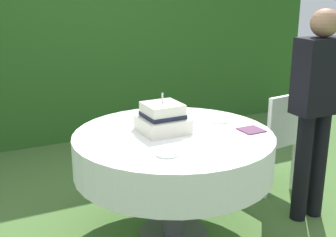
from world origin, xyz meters
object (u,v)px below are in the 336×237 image
Objects in this scene: wedding_cake at (163,118)px; standing_person at (317,103)px; napkin_stack at (251,130)px; serving_plate_near at (168,154)px; garden_chair at (276,132)px; cake_table at (173,152)px; serving_plate_left at (219,121)px; serving_plate_far at (193,119)px.

standing_person is (1.10, -0.30, 0.06)m from wedding_cake.
wedding_cake is 2.10× the size of napkin_stack.
serving_plate_near is 0.09× the size of standing_person.
napkin_stack is 0.79m from garden_chair.
standing_person reaches higher than napkin_stack.
garden_chair is at bearing 13.47° from cake_table.
serving_plate_left is 0.75m from garden_chair.
serving_plate_far is 0.20m from serving_plate_left.
serving_plate_near is at bearing -174.83° from standing_person.
standing_person is at bearing -96.89° from garden_chair.
serving_plate_left is (0.43, 0.09, 0.14)m from cake_table.
wedding_cake is at bearing -178.19° from serving_plate_left.
wedding_cake is 0.46m from serving_plate_near.
cake_table is 4.25× the size of wedding_cake.
serving_plate_near is at bearing -121.81° from cake_table.
standing_person reaches higher than serving_plate_left.
napkin_stack is (0.56, -0.26, -0.09)m from wedding_cake.
standing_person reaches higher than garden_chair.
serving_plate_left is 0.72m from standing_person.
garden_chair is (1.16, 0.19, -0.33)m from wedding_cake.
cake_table is at bearing 160.64° from napkin_stack.
standing_person is (-0.06, -0.49, 0.39)m from garden_chair.
napkin_stack is (0.24, -0.40, -0.00)m from serving_plate_far.
garden_chair reaches higher than serving_plate_far.
serving_plate_near reaches higher than cake_table.
standing_person is (1.06, -0.22, 0.29)m from cake_table.
cake_table is at bearing -166.53° from garden_chair.
wedding_cake is at bearing 164.70° from standing_person.
serving_plate_far is at bearing 23.27° from wedding_cake.
standing_person reaches higher than serving_plate_near.
garden_chair is (1.12, 0.27, -0.10)m from cake_table.
serving_plate_left is at bearing 1.81° from wedding_cake.
serving_plate_near and serving_plate_far have the same top height.
garden_chair is (0.84, 0.05, -0.25)m from serving_plate_far.
wedding_cake reaches higher than serving_plate_far.
serving_plate_far is 0.76× the size of napkin_stack.
wedding_cake is at bearing 154.93° from napkin_stack.
serving_plate_near is at bearing -155.52° from garden_chair.
serving_plate_left is (0.15, -0.12, 0.00)m from serving_plate_far.
serving_plate_near is at bearing -131.22° from serving_plate_far.
serving_plate_near is 0.77m from serving_plate_left.
garden_chair reaches higher than napkin_stack.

